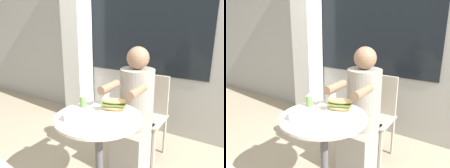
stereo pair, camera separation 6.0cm
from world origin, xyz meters
TOP-DOWN VIEW (x-y plane):
  - storefront_wall at (-0.01, 1.41)m, footprint 8.00×0.09m
  - lattice_pillar at (-1.24, 1.20)m, footprint 0.30×0.30m
  - cafe_table at (0.00, 0.00)m, footprint 0.64×0.64m
  - diner_chair at (0.05, 0.84)m, footprint 0.39×0.39m
  - seated_diner at (0.05, 0.50)m, footprint 0.32×0.56m
  - sandwich_on_plate at (0.04, 0.14)m, footprint 0.23×0.23m
  - drink_cup at (-0.11, 0.24)m, footprint 0.08×0.08m
  - napkin_box at (-0.12, -0.15)m, footprint 0.12×0.12m
  - condiment_bottle at (-0.22, 0.09)m, footprint 0.05×0.05m

SIDE VIEW (x-z plane):
  - diner_chair at x=0.05m, z-range 0.09..0.96m
  - seated_diner at x=0.05m, z-range -0.07..1.13m
  - cafe_table at x=0.00m, z-range 0.17..0.90m
  - napkin_box at x=-0.12m, z-range 0.74..0.80m
  - sandwich_on_plate at x=0.04m, z-range 0.73..0.84m
  - drink_cup at x=-0.11m, z-range 0.74..0.84m
  - condiment_bottle at x=-0.22m, z-range 0.74..0.85m
  - lattice_pillar at x=-1.24m, z-range 0.00..2.40m
  - storefront_wall at x=-0.01m, z-range 0.00..2.80m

